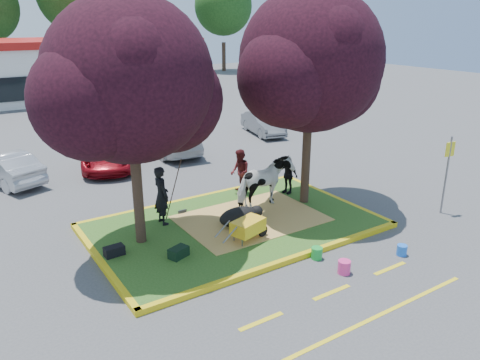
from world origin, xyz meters
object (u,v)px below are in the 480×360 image
handler (161,195)px  wheelbarrow (248,227)px  sign_post (448,167)px  bucket_green (317,253)px  cow (265,183)px  bucket_blue (402,250)px  calf (239,217)px  bucket_pink (344,267)px  car_silver (5,168)px

handler → wheelbarrow: 2.85m
sign_post → bucket_green: sign_post is taller
wheelbarrow → sign_post: (6.53, -1.49, 0.99)m
cow → bucket_blue: bearing=-171.4°
cow → bucket_green: 3.50m
calf → bucket_pink: (0.82, -3.54, -0.25)m
bucket_blue → car_silver: car_silver is taller
handler → cow: bearing=-102.5°
sign_post → bucket_green: size_ratio=8.00×
bucket_blue → handler: bearing=132.3°
handler → sign_post: bearing=-117.3°
bucket_blue → car_silver: size_ratio=0.08×
bucket_green → sign_post: bearing=1.1°
car_silver → sign_post: bearing=117.1°
handler → bucket_green: handler is taller
car_silver → bucket_blue: bearing=104.2°
wheelbarrow → handler: bearing=105.0°
bucket_green → bucket_blue: size_ratio=1.10×
car_silver → cow: bearing=112.0°
bucket_blue → car_silver: bearing=123.6°
bucket_green → handler: bearing=123.0°
calf → bucket_pink: 3.64m
wheelbarrow → sign_post: 6.77m
bucket_green → car_silver: (-5.93, 10.88, 0.46)m
wheelbarrow → bucket_green: wheelbarrow is taller
calf → wheelbarrow: (-0.35, -1.02, 0.16)m
sign_post → car_silver: (-11.36, 10.78, -0.96)m
calf → car_silver: 9.76m
sign_post → bucket_green: (-5.43, -0.10, -1.41)m
bucket_green → bucket_pink: bearing=-85.8°
cow → wheelbarrow: 2.54m
calf → car_silver: bearing=97.9°
cow → bucket_blue: cow is taller
cow → sign_post: bearing=-132.4°
cow → wheelbarrow: cow is taller
sign_post → bucket_blue: bearing=-152.3°
bucket_pink → cow: bearing=81.4°
cow → handler: 3.36m
sign_post → car_silver: sign_post is taller
calf → handler: handler is taller
calf → bucket_pink: bearing=-101.1°
handler → sign_post: size_ratio=0.70×
cow → bucket_green: cow is taller
calf → bucket_green: (0.75, -2.61, -0.26)m
cow → handler: handler is taller
handler → bucket_blue: (4.62, -5.07, -0.89)m
cow → sign_post: size_ratio=0.76×
car_silver → handler: bearing=96.5°
handler → bucket_pink: 5.64m
cow → sign_post: sign_post is taller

